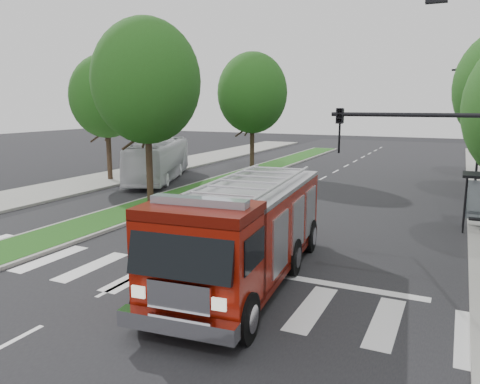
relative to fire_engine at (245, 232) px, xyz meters
The scene contains 10 objects.
ground 4.21m from the fire_engine, 151.62° to the left, with size 140.00×140.00×0.00m, color black.
sidewalk_left 21.54m from the fire_engine, 146.53° to the left, with size 5.00×80.00×0.15m, color gray.
median 22.02m from the fire_engine, 115.38° to the left, with size 3.00×50.00×0.15m.
tree_median_near 13.31m from the fire_engine, 140.20° to the left, with size 5.80×5.80×10.16m.
tree_median_far 24.28m from the fire_engine, 113.32° to the left, with size 5.60×5.60×9.72m.
tree_left_mid 22.71m from the fire_engine, 141.52° to the left, with size 5.20×5.20×9.16m.
streetlight_right_near 7.09m from the fire_engine, 14.94° to the right, with size 4.08×0.22×8.00m.
streetlight_right_far 23.10m from the fire_engine, 72.40° to the left, with size 2.11×0.20×8.00m.
fire_engine is the anchor object (origin of this frame).
city_bus 21.28m from the fire_engine, 132.37° to the left, with size 2.56×10.95×3.05m, color silver.
Camera 1 is at (9.42, -14.95, 5.65)m, focal length 35.00 mm.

